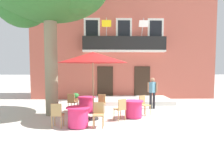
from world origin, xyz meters
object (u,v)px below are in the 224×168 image
object	(u,v)px
cafe_table_middle	(87,104)
cafe_chair_middle_0	(101,102)
cafe_table_front	(133,109)
cafe_chair_near_tree_1	(99,113)
cafe_chair_middle_1	(72,101)
cafe_umbrella	(93,58)
ground_planter_left	(76,97)
cafe_table_near_tree	(78,117)
pedestrian_near_entrance	(152,91)
cafe_chair_near_tree_0	(57,114)
cafe_chair_front_1	(121,108)
cafe_chair_front_0	(144,104)

from	to	relation	value
cafe_table_middle	cafe_chair_middle_0	size ratio (longest dim) A/B	0.95
cafe_table_front	cafe_table_middle	bearing A→B (deg)	149.88
cafe_chair_near_tree_1	cafe_table_middle	size ratio (longest dim) A/B	1.05
cafe_chair_middle_0	cafe_chair_middle_1	distance (m)	1.50
cafe_chair_near_tree_1	cafe_chair_middle_0	world-z (taller)	same
cafe_chair_near_tree_1	cafe_umbrella	bearing A→B (deg)	102.95
cafe_chair_near_tree_1	cafe_umbrella	distance (m)	2.39
cafe_chair_near_tree_1	cafe_table_middle	distance (m)	2.76
cafe_chair_near_tree_1	cafe_chair_middle_0	distance (m)	2.43
ground_planter_left	cafe_table_middle	bearing A→B (deg)	-72.10
cafe_table_middle	ground_planter_left	distance (m)	3.19
cafe_table_near_tree	pedestrian_near_entrance	world-z (taller)	pedestrian_near_entrance
cafe_chair_near_tree_1	cafe_table_front	distance (m)	2.05
cafe_chair_near_tree_0	cafe_chair_near_tree_1	world-z (taller)	same
cafe_chair_middle_1	cafe_table_front	size ratio (longest dim) A/B	1.05
cafe_umbrella	cafe_chair_near_tree_1	bearing A→B (deg)	-77.05
cafe_table_middle	cafe_chair_middle_0	distance (m)	0.77
cafe_chair_middle_0	ground_planter_left	bearing A→B (deg)	117.37
cafe_chair_middle_0	cafe_chair_front_1	xyz separation A→B (m)	(0.86, -1.48, 0.00)
cafe_chair_middle_1	cafe_table_middle	bearing A→B (deg)	-10.57
cafe_chair_front_1	cafe_chair_middle_0	bearing A→B (deg)	120.09
cafe_chair_middle_0	ground_planter_left	xyz separation A→B (m)	(-1.70, 3.28, -0.19)
cafe_chair_middle_0	cafe_umbrella	size ratio (longest dim) A/B	0.31
cafe_table_near_tree	cafe_chair_front_1	size ratio (longest dim) A/B	0.95
cafe_chair_middle_1	cafe_umbrella	xyz separation A→B (m)	(1.17, -1.67, 2.08)
cafe_chair_front_0	pedestrian_near_entrance	xyz separation A→B (m)	(0.74, 1.53, 0.41)
cafe_umbrella	ground_planter_left	bearing A→B (deg)	107.14
cafe_chair_near_tree_1	cafe_chair_middle_1	bearing A→B (deg)	117.00
cafe_chair_front_0	cafe_chair_front_1	bearing A→B (deg)	-139.23
cafe_table_near_tree	cafe_table_middle	size ratio (longest dim) A/B	1.00
cafe_chair_front_0	cafe_umbrella	bearing A→B (deg)	-160.77
cafe_chair_middle_1	pedestrian_near_entrance	bearing A→B (deg)	8.87
cafe_chair_middle_1	pedestrian_near_entrance	distance (m)	4.27
cafe_table_front	cafe_umbrella	bearing A→B (deg)	-171.00
cafe_chair_near_tree_0	cafe_chair_front_0	world-z (taller)	same
pedestrian_near_entrance	cafe_chair_near_tree_0	bearing A→B (deg)	-140.44
cafe_umbrella	cafe_table_near_tree	bearing A→B (deg)	-112.83
cafe_chair_front_1	cafe_table_front	bearing A→B (deg)	37.78
cafe_chair_near_tree_1	pedestrian_near_entrance	size ratio (longest dim) A/B	0.55
cafe_chair_near_tree_1	pedestrian_near_entrance	world-z (taller)	pedestrian_near_entrance
pedestrian_near_entrance	cafe_umbrella	bearing A→B (deg)	-142.43
cafe_table_near_tree	cafe_chair_near_tree_0	distance (m)	0.77
cafe_table_front	cafe_umbrella	size ratio (longest dim) A/B	0.30
cafe_chair_middle_0	cafe_chair_front_0	xyz separation A→B (m)	(2.00, -0.50, 0.00)
ground_planter_left	cafe_umbrella	bearing A→B (deg)	-72.86
cafe_chair_near_tree_0	cafe_chair_near_tree_1	distance (m)	1.51
cafe_table_middle	cafe_umbrella	world-z (taller)	cafe_umbrella
cafe_table_near_tree	cafe_chair_near_tree_1	distance (m)	0.77
cafe_chair_middle_0	cafe_chair_front_1	bearing A→B (deg)	-59.91
cafe_chair_near_tree_0	cafe_chair_middle_0	size ratio (longest dim) A/B	1.00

